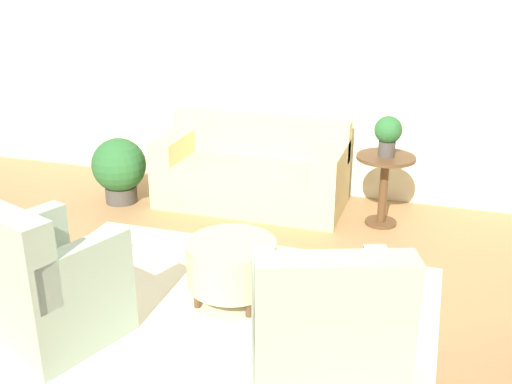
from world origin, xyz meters
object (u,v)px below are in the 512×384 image
(armchair_left, at_px, (43,286))
(potted_plant_floor, at_px, (119,168))
(armchair_right, at_px, (326,338))
(potted_plant_on_side_table, at_px, (388,133))
(ottoman_table, at_px, (232,263))
(side_table, at_px, (384,178))
(couch, at_px, (252,173))

(armchair_left, distance_m, potted_plant_floor, 2.45)
(armchair_right, height_order, potted_plant_on_side_table, potted_plant_on_side_table)
(ottoman_table, bearing_deg, potted_plant_on_side_table, 62.62)
(armchair_left, relative_size, potted_plant_floor, 1.50)
(side_table, relative_size, potted_plant_floor, 1.00)
(armchair_left, bearing_deg, couch, 78.21)
(potted_plant_on_side_table, height_order, potted_plant_floor, potted_plant_on_side_table)
(ottoman_table, xyz_separation_m, potted_plant_on_side_table, (0.90, 1.74, 0.61))
(ottoman_table, relative_size, potted_plant_floor, 0.97)
(potted_plant_on_side_table, bearing_deg, side_table, 63.43)
(side_table, bearing_deg, ottoman_table, -117.38)
(couch, height_order, potted_plant_floor, couch)
(armchair_left, distance_m, armchair_right, 1.89)
(couch, bearing_deg, armchair_left, -101.79)
(side_table, distance_m, potted_plant_floor, 2.70)
(couch, relative_size, potted_plant_floor, 2.77)
(couch, xyz_separation_m, potted_plant_floor, (-1.33, -0.38, 0.05))
(potted_plant_on_side_table, distance_m, potted_plant_floor, 2.75)
(armchair_left, height_order, side_table, armchair_left)
(ottoman_table, bearing_deg, couch, 103.54)
(armchair_left, height_order, potted_plant_floor, armchair_left)
(armchair_right, xyz_separation_m, potted_plant_floor, (-2.66, 2.32, -0.02))
(potted_plant_floor, bearing_deg, armchair_left, -71.71)
(couch, xyz_separation_m, armchair_left, (-0.56, -2.71, 0.06))
(armchair_right, distance_m, potted_plant_floor, 3.53)
(side_table, relative_size, potted_plant_on_side_table, 1.82)
(side_table, height_order, potted_plant_on_side_table, potted_plant_on_side_table)
(ottoman_table, distance_m, side_table, 1.97)
(armchair_right, bearing_deg, side_table, 89.38)
(armchair_right, bearing_deg, potted_plant_on_side_table, 89.38)
(armchair_right, relative_size, ottoman_table, 1.55)
(potted_plant_floor, bearing_deg, couch, 15.97)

